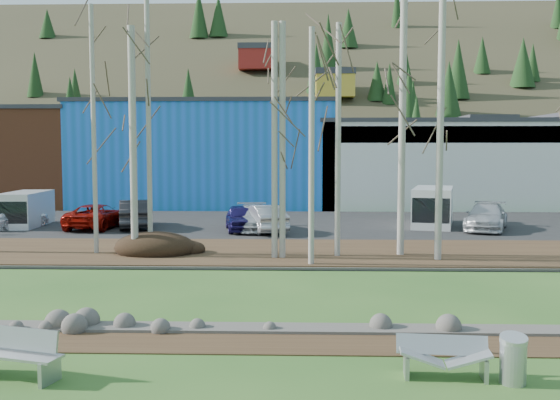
{
  "coord_description": "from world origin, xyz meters",
  "views": [
    {
      "loc": [
        1.3,
        -12.01,
        4.45
      ],
      "look_at": [
        0.56,
        12.53,
        2.5
      ],
      "focal_mm": 40.0,
      "sensor_mm": 36.0,
      "label": 1
    }
  ],
  "objects_px": {
    "car_4": "(242,218)",
    "car_5": "(264,218)",
    "car_1": "(135,214)",
    "car_6": "(486,217)",
    "car_0": "(15,216)",
    "bench_intact": "(15,354)",
    "car_3": "(255,218)",
    "seagull": "(473,347)",
    "bench_damaged": "(444,357)",
    "car_2": "(97,216)",
    "van_grey": "(25,209)",
    "van_white": "(433,207)",
    "litter_bin": "(513,362)"
  },
  "relations": [
    {
      "from": "car_3",
      "to": "van_grey",
      "type": "relative_size",
      "value": 1.04
    },
    {
      "from": "car_1",
      "to": "car_4",
      "type": "distance_m",
      "value": 6.22
    },
    {
      "from": "car_3",
      "to": "car_5",
      "type": "height_order",
      "value": "car_5"
    },
    {
      "from": "car_1",
      "to": "car_0",
      "type": "bearing_deg",
      "value": -13.06
    },
    {
      "from": "bench_intact",
      "to": "bench_damaged",
      "type": "height_order",
      "value": "bench_intact"
    },
    {
      "from": "car_6",
      "to": "van_grey",
      "type": "distance_m",
      "value": 25.85
    },
    {
      "from": "car_5",
      "to": "van_grey",
      "type": "bearing_deg",
      "value": -26.63
    },
    {
      "from": "car_0",
      "to": "car_5",
      "type": "height_order",
      "value": "car_5"
    },
    {
      "from": "bench_damaged",
      "to": "car_2",
      "type": "height_order",
      "value": "car_2"
    },
    {
      "from": "van_grey",
      "to": "car_5",
      "type": "bearing_deg",
      "value": -12.32
    },
    {
      "from": "car_1",
      "to": "car_4",
      "type": "xyz_separation_m",
      "value": [
        6.11,
        -1.15,
        -0.09
      ]
    },
    {
      "from": "car_0",
      "to": "seagull",
      "type": "bearing_deg",
      "value": 158.91
    },
    {
      "from": "car_0",
      "to": "car_2",
      "type": "distance_m",
      "value": 4.61
    },
    {
      "from": "car_1",
      "to": "car_5",
      "type": "distance_m",
      "value": 7.52
    },
    {
      "from": "bench_intact",
      "to": "van_white",
      "type": "relative_size",
      "value": 0.38
    },
    {
      "from": "bench_damaged",
      "to": "van_white",
      "type": "xyz_separation_m",
      "value": [
        4.79,
        23.6,
        0.84
      ]
    },
    {
      "from": "car_2",
      "to": "car_4",
      "type": "distance_m",
      "value": 8.22
    },
    {
      "from": "car_0",
      "to": "bench_intact",
      "type": "bearing_deg",
      "value": 139.98
    },
    {
      "from": "litter_bin",
      "to": "van_white",
      "type": "distance_m",
      "value": 24.2
    },
    {
      "from": "bench_intact",
      "to": "litter_bin",
      "type": "xyz_separation_m",
      "value": [
        9.65,
        -0.01,
        -0.06
      ]
    },
    {
      "from": "seagull",
      "to": "car_4",
      "type": "xyz_separation_m",
      "value": [
        -6.89,
        19.78,
        0.68
      ]
    },
    {
      "from": "van_grey",
      "to": "litter_bin",
      "type": "bearing_deg",
      "value": -53.27
    },
    {
      "from": "bench_damaged",
      "to": "seagull",
      "type": "xyz_separation_m",
      "value": [
        0.97,
        1.43,
        -0.24
      ]
    },
    {
      "from": "car_5",
      "to": "seagull",
      "type": "bearing_deg",
      "value": 88.31
    },
    {
      "from": "car_1",
      "to": "car_3",
      "type": "height_order",
      "value": "car_1"
    },
    {
      "from": "car_1",
      "to": "car_3",
      "type": "relative_size",
      "value": 1.01
    },
    {
      "from": "van_white",
      "to": "car_5",
      "type": "bearing_deg",
      "value": -148.43
    },
    {
      "from": "seagull",
      "to": "van_white",
      "type": "distance_m",
      "value": 22.53
    },
    {
      "from": "bench_damaged",
      "to": "van_grey",
      "type": "xyz_separation_m",
      "value": [
        -18.5,
        22.83,
        0.72
      ]
    },
    {
      "from": "bench_intact",
      "to": "car_3",
      "type": "bearing_deg",
      "value": 97.33
    },
    {
      "from": "car_4",
      "to": "car_5",
      "type": "xyz_separation_m",
      "value": [
        1.23,
        -0.47,
        0.02
      ]
    },
    {
      "from": "litter_bin",
      "to": "bench_damaged",
      "type": "bearing_deg",
      "value": 165.23
    },
    {
      "from": "litter_bin",
      "to": "bench_intact",
      "type": "bearing_deg",
      "value": 179.95
    },
    {
      "from": "seagull",
      "to": "bench_intact",
      "type": "bearing_deg",
      "value": -145.41
    },
    {
      "from": "litter_bin",
      "to": "car_5",
      "type": "bearing_deg",
      "value": 105.71
    },
    {
      "from": "van_white",
      "to": "litter_bin",
      "type": "bearing_deg",
      "value": -83.68
    },
    {
      "from": "seagull",
      "to": "car_6",
      "type": "height_order",
      "value": "car_6"
    },
    {
      "from": "car_3",
      "to": "seagull",
      "type": "bearing_deg",
      "value": -81.35
    },
    {
      "from": "car_0",
      "to": "car_1",
      "type": "xyz_separation_m",
      "value": [
        6.68,
        0.28,
        0.14
      ]
    },
    {
      "from": "car_2",
      "to": "car_4",
      "type": "height_order",
      "value": "car_4"
    },
    {
      "from": "bench_damaged",
      "to": "car_3",
      "type": "height_order",
      "value": "car_3"
    },
    {
      "from": "litter_bin",
      "to": "car_4",
      "type": "distance_m",
      "value": 22.69
    },
    {
      "from": "bench_damaged",
      "to": "car_4",
      "type": "bearing_deg",
      "value": 110.6
    },
    {
      "from": "bench_damaged",
      "to": "car_5",
      "type": "height_order",
      "value": "car_5"
    },
    {
      "from": "car_1",
      "to": "car_6",
      "type": "relative_size",
      "value": 0.97
    },
    {
      "from": "bench_intact",
      "to": "car_3",
      "type": "distance_m",
      "value": 21.97
    },
    {
      "from": "car_0",
      "to": "car_2",
      "type": "relative_size",
      "value": 0.78
    },
    {
      "from": "car_1",
      "to": "car_3",
      "type": "bearing_deg",
      "value": 156.7
    },
    {
      "from": "car_0",
      "to": "car_5",
      "type": "bearing_deg",
      "value": -160.16
    },
    {
      "from": "litter_bin",
      "to": "car_1",
      "type": "distance_m",
      "value": 26.28
    }
  ]
}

